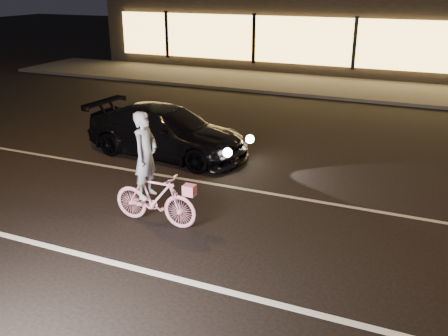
% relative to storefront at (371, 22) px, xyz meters
% --- Properties ---
extents(ground, '(90.00, 90.00, 0.00)m').
position_rel_storefront_xyz_m(ground, '(0.00, -18.97, -2.15)').
color(ground, black).
rests_on(ground, ground).
extents(lane_stripe_near, '(60.00, 0.12, 0.01)m').
position_rel_storefront_xyz_m(lane_stripe_near, '(0.00, -20.47, -2.14)').
color(lane_stripe_near, silver).
rests_on(lane_stripe_near, ground).
extents(lane_stripe_far, '(60.00, 0.10, 0.01)m').
position_rel_storefront_xyz_m(lane_stripe_far, '(0.00, -16.97, -2.14)').
color(lane_stripe_far, gray).
rests_on(lane_stripe_far, ground).
extents(sidewalk, '(30.00, 4.00, 0.12)m').
position_rel_storefront_xyz_m(sidewalk, '(0.00, -5.97, -2.09)').
color(sidewalk, '#383533').
rests_on(sidewalk, ground).
extents(storefront, '(25.40, 8.42, 4.20)m').
position_rel_storefront_xyz_m(storefront, '(0.00, 0.00, 0.00)').
color(storefront, black).
rests_on(storefront, ground).
extents(cyclist, '(1.62, 0.56, 2.04)m').
position_rel_storefront_xyz_m(cyclist, '(-0.88, -19.03, -1.42)').
color(cyclist, '#FE3F77').
rests_on(cyclist, ground).
extents(sedan, '(4.33, 2.09, 1.22)m').
position_rel_storefront_xyz_m(sedan, '(-2.49, -15.68, -1.54)').
color(sedan, black).
rests_on(sedan, ground).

